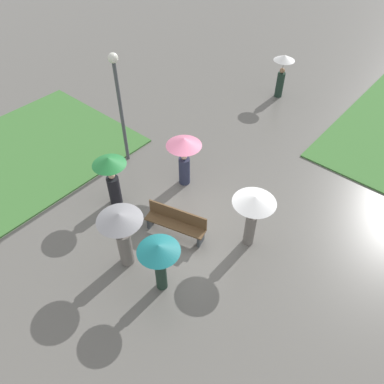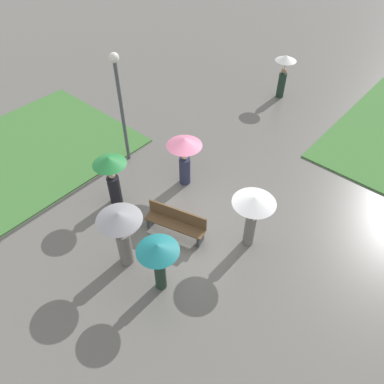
{
  "view_description": "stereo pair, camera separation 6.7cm",
  "coord_description": "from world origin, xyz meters",
  "px_view_note": "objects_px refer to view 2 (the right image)",
  "views": [
    {
      "loc": [
        5.13,
        -5.93,
        8.82
      ],
      "look_at": [
        -0.01,
        0.1,
        1.1
      ],
      "focal_mm": 35.0,
      "sensor_mm": 36.0,
      "label": 1
    },
    {
      "loc": [
        5.18,
        -5.89,
        8.82
      ],
      "look_at": [
        -0.01,
        0.1,
        1.1
      ],
      "focal_mm": 35.0,
      "sensor_mm": 36.0,
      "label": 2
    }
  ],
  "objects_px": {
    "crowd_person_green": "(111,172)",
    "crowd_person_white": "(253,209)",
    "lamp_post": "(120,95)",
    "crowd_person_teal": "(158,255)",
    "crowd_person_grey": "(121,228)",
    "lone_walker_far_path": "(284,70)",
    "crowd_person_pink": "(184,151)",
    "park_bench": "(176,222)"
  },
  "relations": [
    {
      "from": "park_bench",
      "to": "crowd_person_grey",
      "type": "height_order",
      "value": "crowd_person_grey"
    },
    {
      "from": "crowd_person_white",
      "to": "crowd_person_teal",
      "type": "height_order",
      "value": "crowd_person_white"
    },
    {
      "from": "crowd_person_pink",
      "to": "crowd_person_white",
      "type": "height_order",
      "value": "crowd_person_white"
    },
    {
      "from": "crowd_person_grey",
      "to": "lone_walker_far_path",
      "type": "height_order",
      "value": "crowd_person_grey"
    },
    {
      "from": "crowd_person_white",
      "to": "lone_walker_far_path",
      "type": "height_order",
      "value": "lone_walker_far_path"
    },
    {
      "from": "lone_walker_far_path",
      "to": "crowd_person_green",
      "type": "bearing_deg",
      "value": 157.3
    },
    {
      "from": "crowd_person_green",
      "to": "crowd_person_white",
      "type": "distance_m",
      "value": 4.46
    },
    {
      "from": "crowd_person_pink",
      "to": "crowd_person_grey",
      "type": "distance_m",
      "value": 3.66
    },
    {
      "from": "crowd_person_grey",
      "to": "park_bench",
      "type": "bearing_deg",
      "value": 139.48
    },
    {
      "from": "lamp_post",
      "to": "crowd_person_teal",
      "type": "relative_size",
      "value": 2.28
    },
    {
      "from": "park_bench",
      "to": "crowd_person_pink",
      "type": "xyz_separation_m",
      "value": [
        -1.29,
        1.85,
        0.9
      ]
    },
    {
      "from": "lamp_post",
      "to": "crowd_person_white",
      "type": "height_order",
      "value": "lamp_post"
    },
    {
      "from": "lamp_post",
      "to": "crowd_person_pink",
      "type": "height_order",
      "value": "lamp_post"
    },
    {
      "from": "crowd_person_pink",
      "to": "crowd_person_green",
      "type": "xyz_separation_m",
      "value": [
        -1.06,
        -2.18,
        -0.09
      ]
    },
    {
      "from": "crowd_person_grey",
      "to": "crowd_person_pink",
      "type": "bearing_deg",
      "value": 166.09
    },
    {
      "from": "crowd_person_green",
      "to": "lone_walker_far_path",
      "type": "height_order",
      "value": "lone_walker_far_path"
    },
    {
      "from": "crowd_person_grey",
      "to": "lone_walker_far_path",
      "type": "distance_m",
      "value": 10.81
    },
    {
      "from": "crowd_person_grey",
      "to": "crowd_person_teal",
      "type": "distance_m",
      "value": 1.3
    },
    {
      "from": "lamp_post",
      "to": "lone_walker_far_path",
      "type": "bearing_deg",
      "value": 76.03
    },
    {
      "from": "crowd_person_pink",
      "to": "crowd_person_teal",
      "type": "distance_m",
      "value": 4.15
    },
    {
      "from": "lamp_post",
      "to": "lone_walker_far_path",
      "type": "relative_size",
      "value": 2.08
    },
    {
      "from": "park_bench",
      "to": "lone_walker_far_path",
      "type": "relative_size",
      "value": 0.99
    },
    {
      "from": "crowd_person_pink",
      "to": "crowd_person_white",
      "type": "bearing_deg",
      "value": 144.73
    },
    {
      "from": "park_bench",
      "to": "crowd_person_grey",
      "type": "relative_size",
      "value": 0.97
    },
    {
      "from": "lamp_post",
      "to": "crowd_person_white",
      "type": "xyz_separation_m",
      "value": [
        5.62,
        -0.38,
        -1.16
      ]
    },
    {
      "from": "crowd_person_pink",
      "to": "lone_walker_far_path",
      "type": "bearing_deg",
      "value": -107.13
    },
    {
      "from": "park_bench",
      "to": "crowd_person_pink",
      "type": "height_order",
      "value": "crowd_person_pink"
    },
    {
      "from": "crowd_person_teal",
      "to": "lone_walker_far_path",
      "type": "relative_size",
      "value": 0.91
    },
    {
      "from": "crowd_person_pink",
      "to": "lone_walker_far_path",
      "type": "height_order",
      "value": "lone_walker_far_path"
    },
    {
      "from": "crowd_person_green",
      "to": "crowd_person_white",
      "type": "bearing_deg",
      "value": 168.67
    },
    {
      "from": "lamp_post",
      "to": "park_bench",
      "type": "bearing_deg",
      "value": -21.3
    },
    {
      "from": "lone_walker_far_path",
      "to": "crowd_person_grey",
      "type": "bearing_deg",
      "value": 168.38
    },
    {
      "from": "lamp_post",
      "to": "crowd_person_teal",
      "type": "xyz_separation_m",
      "value": [
        4.71,
        -3.1,
        -1.27
      ]
    },
    {
      "from": "lamp_post",
      "to": "crowd_person_green",
      "type": "relative_size",
      "value": 2.16
    },
    {
      "from": "crowd_person_white",
      "to": "lamp_post",
      "type": "bearing_deg",
      "value": -95.15
    },
    {
      "from": "park_bench",
      "to": "crowd_person_white",
      "type": "relative_size",
      "value": 1.01
    },
    {
      "from": "crowd_person_green",
      "to": "crowd_person_teal",
      "type": "xyz_separation_m",
      "value": [
        3.31,
        -1.31,
        0.07
      ]
    },
    {
      "from": "crowd_person_green",
      "to": "crowd_person_white",
      "type": "height_order",
      "value": "crowd_person_white"
    },
    {
      "from": "crowd_person_pink",
      "to": "crowd_person_green",
      "type": "relative_size",
      "value": 1.0
    },
    {
      "from": "lamp_post",
      "to": "crowd_person_pink",
      "type": "bearing_deg",
      "value": 8.85
    },
    {
      "from": "crowd_person_white",
      "to": "park_bench",
      "type": "bearing_deg",
      "value": -61.13
    },
    {
      "from": "lamp_post",
      "to": "crowd_person_teal",
      "type": "bearing_deg",
      "value": -33.35
    }
  ]
}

